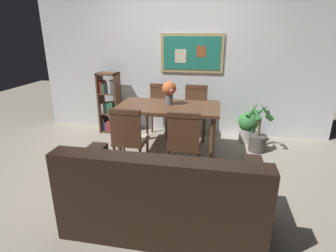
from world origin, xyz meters
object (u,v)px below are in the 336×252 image
dining_table (168,113)px  potted_ivy (248,126)px  dining_chair_far_right (195,108)px  dining_chair_near_right (184,140)px  dining_chair_near_left (129,136)px  dining_chair_far_left (160,106)px  bookshelf (110,105)px  flower_vase (169,90)px  leather_couch (164,198)px  potted_palm (258,133)px

dining_table → potted_ivy: (1.23, 0.69, -0.37)m
dining_chair_far_right → dining_chair_near_right: size_ratio=1.00×
dining_chair_near_left → dining_chair_far_left: bearing=87.2°
dining_chair_far_right → dining_chair_far_left: bearing=-179.2°
dining_chair_near_right → bookshelf: 2.17m
dining_chair_far_right → flower_vase: size_ratio=2.65×
dining_chair_far_left → bookshelf: bearing=179.4°
dining_chair_near_left → dining_chair_far_left: (0.07, 1.48, 0.00)m
dining_chair_near_right → flower_vase: bearing=112.6°
dining_chair_far_left → flower_vase: size_ratio=2.65×
dining_chair_near_right → potted_ivy: (0.89, 1.44, -0.25)m
bookshelf → flower_vase: flower_vase is taller
dining_chair_far_right → bookshelf: 1.57m
dining_chair_far_right → potted_ivy: (0.90, -0.06, -0.25)m
dining_table → bookshelf: bearing=148.8°
dining_chair_near_right → dining_chair_far_left: (-0.63, 1.48, 0.00)m
leather_couch → potted_ivy: leather_couch is taller
dining_table → dining_chair_near_left: dining_chair_near_left is taller
bookshelf → potted_palm: size_ratio=1.33×
leather_couch → flower_vase: size_ratio=5.24×
dining_table → dining_chair_near_right: bearing=-65.5°
dining_chair_near_right → bookshelf: bearing=136.6°
bookshelf → potted_ivy: bookshelf is taller
potted_ivy → flower_vase: (-1.23, -0.62, 0.68)m
dining_chair_far_left → potted_ivy: bearing=-1.8°
dining_chair_far_left → potted_palm: dining_chair_far_left is taller
dining_chair_far_left → flower_vase: flower_vase is taller
dining_table → leather_couch: (0.27, -1.65, -0.34)m
dining_chair_far_right → leather_couch: dining_chair_far_right is taller
dining_chair_far_left → bookshelf: size_ratio=0.83×
dining_table → potted_palm: bearing=13.8°
potted_palm → flower_vase: 1.53m
dining_chair_far_right → potted_palm: (1.02, -0.42, -0.24)m
dining_table → potted_palm: size_ratio=1.81×
dining_chair_far_right → leather_couch: bearing=-91.5°
dining_chair_near_right → flower_vase: 0.99m
potted_ivy → dining_chair_far_left: bearing=178.2°
bookshelf → leather_couch: bearing=-57.8°
potted_palm → dining_chair_far_left: bearing=166.1°
flower_vase → dining_chair_near_right: bearing=-67.4°
dining_chair_far_left → potted_palm: size_ratio=1.11×
leather_couch → potted_palm: bearing=61.3°
potted_ivy → flower_vase: 1.53m
dining_chair_near_left → bookshelf: 1.72m
leather_couch → potted_ivy: 2.53m
potted_ivy → bookshelf: bearing=178.6°
dining_chair_far_right → leather_couch: (-0.06, -2.40, -0.22)m
dining_chair_far_right → potted_palm: 1.13m
dining_chair_near_left → flower_vase: size_ratio=2.65×
leather_couch → dining_chair_near_right: bearing=85.6°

